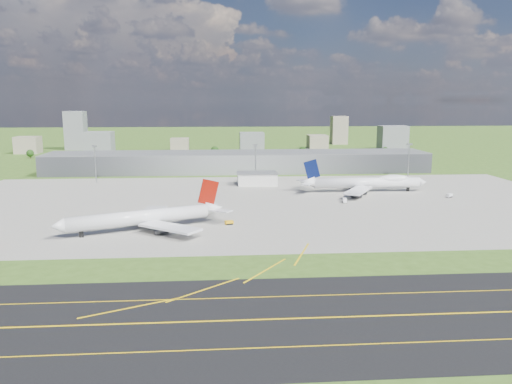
{
  "coord_description": "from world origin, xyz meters",
  "views": [
    {
      "loc": [
        -14.93,
        -230.84,
        56.12
      ],
      "look_at": [
        3.72,
        24.26,
        9.0
      ],
      "focal_mm": 35.0,
      "sensor_mm": 36.0,
      "label": 1
    }
  ],
  "objects": [
    {
      "name": "tree_c",
      "position": [
        -20.0,
        280.0,
        5.84
      ],
      "size": [
        8.1,
        8.1,
        9.9
      ],
      "color": "#382314",
      "rests_on": "ground"
    },
    {
      "name": "bldg_c",
      "position": [
        20.0,
        310.0,
        11.0
      ],
      "size": [
        26.0,
        20.0,
        22.0
      ],
      "primitive_type": "cube",
      "color": "slate",
      "rests_on": "ground"
    },
    {
      "name": "tree_w",
      "position": [
        -110.0,
        265.0,
        4.86
      ],
      "size": [
        6.75,
        6.75,
        8.25
      ],
      "color": "#382314",
      "rests_on": "ground"
    },
    {
      "name": "bldg_tall_e",
      "position": [
        140.0,
        410.0,
        18.0
      ],
      "size": [
        20.0,
        18.0,
        36.0
      ],
      "primitive_type": "cube",
      "color": "gray",
      "rests_on": "ground"
    },
    {
      "name": "ground",
      "position": [
        0.0,
        150.0,
        0.0
      ],
      "size": [
        1400.0,
        1400.0,
        0.0
      ],
      "primitive_type": "plane",
      "color": "#39591C",
      "rests_on": "ground"
    },
    {
      "name": "tree_e",
      "position": [
        70.0,
        275.0,
        5.51
      ],
      "size": [
        7.65,
        7.65,
        9.35
      ],
      "color": "#382314",
      "rests_on": "ground"
    },
    {
      "name": "airliner_red_twin",
      "position": [
        -47.58,
        -15.11,
        5.53
      ],
      "size": [
        72.05,
        54.42,
        20.77
      ],
      "rotation": [
        0.0,
        0.0,
        3.54
      ],
      "color": "white",
      "rests_on": "ground"
    },
    {
      "name": "bldg_w",
      "position": [
        -140.0,
        300.0,
        12.0
      ],
      "size": [
        28.0,
        22.0,
        24.0
      ],
      "primitive_type": "cube",
      "color": "slate",
      "rests_on": "ground"
    },
    {
      "name": "bldg_ce",
      "position": [
        100.0,
        350.0,
        8.0
      ],
      "size": [
        22.0,
        24.0,
        16.0
      ],
      "primitive_type": "cube",
      "color": "gray",
      "rests_on": "ground"
    },
    {
      "name": "bldg_tall_w",
      "position": [
        -180.0,
        360.0,
        22.0
      ],
      "size": [
        22.0,
        20.0,
        44.0
      ],
      "primitive_type": "cube",
      "color": "slate",
      "rests_on": "ground"
    },
    {
      "name": "mast_center",
      "position": [
        10.0,
        115.0,
        17.71
      ],
      "size": [
        3.5,
        2.0,
        25.9
      ],
      "color": "gray",
      "rests_on": "ground"
    },
    {
      "name": "taxiway",
      "position": [
        0.0,
        -110.0,
        0.03
      ],
      "size": [
        1400.0,
        60.0,
        0.06
      ],
      "primitive_type": "cube",
      "color": "black",
      "rests_on": "ground"
    },
    {
      "name": "bldg_far_w",
      "position": [
        -220.0,
        320.0,
        9.0
      ],
      "size": [
        24.0,
        20.0,
        18.0
      ],
      "primitive_type": "cube",
      "color": "gray",
      "rests_on": "ground"
    },
    {
      "name": "apron",
      "position": [
        10.0,
        40.0,
        0.04
      ],
      "size": [
        360.0,
        190.0,
        0.08
      ],
      "primitive_type": "cube",
      "color": "gray",
      "rests_on": "ground"
    },
    {
      "name": "bldg_cw",
      "position": [
        -60.0,
        340.0,
        7.0
      ],
      "size": [
        20.0,
        18.0,
        14.0
      ],
      "primitive_type": "cube",
      "color": "gray",
      "rests_on": "ground"
    },
    {
      "name": "tree_far_w",
      "position": [
        -200.0,
        270.0,
        5.18
      ],
      "size": [
        7.2,
        7.2,
        8.8
      ],
      "color": "#382314",
      "rests_on": "ground"
    },
    {
      "name": "bldg_e",
      "position": [
        180.0,
        320.0,
        14.0
      ],
      "size": [
        30.0,
        22.0,
        28.0
      ],
      "primitive_type": "cube",
      "color": "slate",
      "rests_on": "ground"
    },
    {
      "name": "terminal",
      "position": [
        0.0,
        165.0,
        7.5
      ],
      "size": [
        300.0,
        42.0,
        15.0
      ],
      "primitive_type": "cube",
      "color": "gray",
      "rests_on": "ground"
    },
    {
      "name": "tree_far_e",
      "position": [
        160.0,
        285.0,
        4.53
      ],
      "size": [
        6.3,
        6.3,
        7.7
      ],
      "color": "#382314",
      "rests_on": "ground"
    },
    {
      "name": "airliner_blue_quad",
      "position": [
        75.75,
        68.35,
        5.78
      ],
      "size": [
        79.47,
        62.5,
        20.8
      ],
      "rotation": [
        0.0,
        0.0,
        -0.01
      ],
      "color": "white",
      "rests_on": "ground"
    },
    {
      "name": "ops_building",
      "position": [
        10.0,
        100.0,
        4.0
      ],
      "size": [
        26.0,
        16.0,
        8.0
      ],
      "primitive_type": "cube",
      "color": "silver",
      "rests_on": "ground"
    },
    {
      "name": "tug_yellow",
      "position": [
        -11.08,
        -8.8,
        0.95
      ],
      "size": [
        4.17,
        3.09,
        1.84
      ],
      "rotation": [
        0.0,
        0.0,
        0.29
      ],
      "color": "#EBA50D",
      "rests_on": "ground"
    },
    {
      "name": "mast_west",
      "position": [
        -100.0,
        115.0,
        17.71
      ],
      "size": [
        3.5,
        2.0,
        25.9
      ],
      "color": "gray",
      "rests_on": "ground"
    },
    {
      "name": "mast_east",
      "position": [
        120.0,
        115.0,
        17.71
      ],
      "size": [
        3.5,
        2.0,
        25.9
      ],
      "color": "gray",
      "rests_on": "ground"
    },
    {
      "name": "van_white_far",
      "position": [
        118.89,
        46.52,
        1.17
      ],
      "size": [
        4.8,
        4.21,
        2.31
      ],
      "rotation": [
        0.0,
        0.0,
        0.61
      ],
      "color": "silver",
      "rests_on": "ground"
    },
    {
      "name": "van_white_near",
      "position": [
        54.06,
        36.5,
        1.22
      ],
      "size": [
        2.57,
        4.86,
        2.4
      ],
      "rotation": [
        0.0,
        0.0,
        1.46
      ],
      "color": "white",
      "rests_on": "ground"
    }
  ]
}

